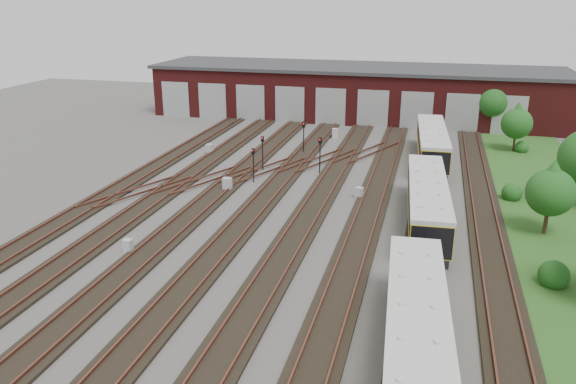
# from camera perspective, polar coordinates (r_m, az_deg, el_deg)

# --- Properties ---
(ground) EXTENTS (120.00, 120.00, 0.00)m
(ground) POSITION_cam_1_polar(r_m,az_deg,el_deg) (35.96, -2.66, -4.87)
(ground) COLOR #484542
(ground) RESTS_ON ground
(track_network) EXTENTS (30.40, 70.00, 0.33)m
(track_network) POSITION_cam_1_polar(r_m,az_deg,el_deg) (36.47, -2.64, -4.32)
(track_network) COLOR black
(track_network) RESTS_ON ground
(maintenance_shed) EXTENTS (51.00, 12.50, 6.35)m
(maintenance_shed) POSITION_cam_1_polar(r_m,az_deg,el_deg) (72.83, 6.80, 10.14)
(maintenance_shed) COLOR #521414
(maintenance_shed) RESTS_ON ground
(grass_verge) EXTENTS (8.00, 55.00, 0.05)m
(grass_verge) POSITION_cam_1_polar(r_m,az_deg,el_deg) (44.73, 25.51, -1.82)
(grass_verge) COLOR #254617
(grass_verge) RESTS_ON ground
(metro_train) EXTENTS (3.28, 45.73, 2.81)m
(metro_train) POSITION_cam_1_polar(r_m,az_deg,el_deg) (38.32, 13.94, -1.03)
(metro_train) COLOR black
(metro_train) RESTS_ON ground
(signal_mast_0) EXTENTS (0.26, 0.24, 3.08)m
(signal_mast_0) POSITION_cam_1_polar(r_m,az_deg,el_deg) (49.56, -2.60, 4.42)
(signal_mast_0) COLOR black
(signal_mast_0) RESTS_ON ground
(signal_mast_1) EXTENTS (0.29, 0.27, 3.14)m
(signal_mast_1) POSITION_cam_1_polar(r_m,az_deg,el_deg) (54.97, 1.60, 6.00)
(signal_mast_1) COLOR black
(signal_mast_1) RESTS_ON ground
(signal_mast_2) EXTENTS (0.26, 0.24, 2.91)m
(signal_mast_2) POSITION_cam_1_polar(r_m,az_deg,el_deg) (46.28, -3.54, 3.18)
(signal_mast_2) COLOR black
(signal_mast_2) RESTS_ON ground
(signal_mast_3) EXTENTS (0.29, 0.28, 3.19)m
(signal_mast_3) POSITION_cam_1_polar(r_m,az_deg,el_deg) (48.75, 3.27, 4.25)
(signal_mast_3) COLOR black
(signal_mast_3) RESTS_ON ground
(relay_cabinet_0) EXTENTS (0.52, 0.44, 0.86)m
(relay_cabinet_0) POSITION_cam_1_polar(r_m,az_deg,el_deg) (35.40, -15.94, -5.30)
(relay_cabinet_0) COLOR #AFB2B5
(relay_cabinet_0) RESTS_ON ground
(relay_cabinet_1) EXTENTS (0.67, 0.59, 1.01)m
(relay_cabinet_1) POSITION_cam_1_polar(r_m,az_deg,el_deg) (55.58, -7.96, 4.34)
(relay_cabinet_1) COLOR #AFB2B5
(relay_cabinet_1) RESTS_ON ground
(relay_cabinet_2) EXTENTS (0.67, 0.58, 1.07)m
(relay_cabinet_2) POSITION_cam_1_polar(r_m,az_deg,el_deg) (44.84, -6.20, 0.78)
(relay_cabinet_2) COLOR #AFB2B5
(relay_cabinet_2) RESTS_ON ground
(relay_cabinet_3) EXTENTS (0.76, 0.69, 1.06)m
(relay_cabinet_3) POSITION_cam_1_polar(r_m,az_deg,el_deg) (61.56, 4.80, 5.97)
(relay_cabinet_3) COLOR #AFB2B5
(relay_cabinet_3) RESTS_ON ground
(relay_cabinet_4) EXTENTS (0.65, 0.60, 0.89)m
(relay_cabinet_4) POSITION_cam_1_polar(r_m,az_deg,el_deg) (43.28, 7.25, -0.09)
(relay_cabinet_4) COLOR #AFB2B5
(relay_cabinet_4) RESTS_ON ground
(tree_0) EXTENTS (3.70, 3.70, 6.13)m
(tree_0) POSITION_cam_1_polar(r_m,az_deg,el_deg) (67.41, 20.10, 9.00)
(tree_0) COLOR #382619
(tree_0) RESTS_ON ground
(tree_1) EXTENTS (3.00, 3.00, 4.97)m
(tree_1) POSITION_cam_1_polar(r_m,az_deg,el_deg) (59.77, 22.26, 6.80)
(tree_1) COLOR #382619
(tree_1) RESTS_ON ground
(tree_3) EXTENTS (3.07, 3.07, 5.08)m
(tree_3) POSITION_cam_1_polar(r_m,az_deg,el_deg) (39.28, 25.20, 0.47)
(tree_3) COLOR #382619
(tree_3) RESTS_ON ground
(bush_0) EXTENTS (1.64, 1.64, 1.64)m
(bush_0) POSITION_cam_1_polar(r_m,az_deg,el_deg) (33.45, 25.45, -7.28)
(bush_0) COLOR #184313
(bush_0) RESTS_ON ground
(bush_1) EXTENTS (1.52, 1.52, 1.52)m
(bush_1) POSITION_cam_1_polar(r_m,az_deg,el_deg) (45.87, 21.83, 0.18)
(bush_1) COLOR #184313
(bush_1) RESTS_ON ground
(bush_2) EXTENTS (1.33, 1.33, 1.33)m
(bush_2) POSITION_cam_1_polar(r_m,az_deg,el_deg) (60.27, 22.67, 4.36)
(bush_2) COLOR #184313
(bush_2) RESTS_ON ground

